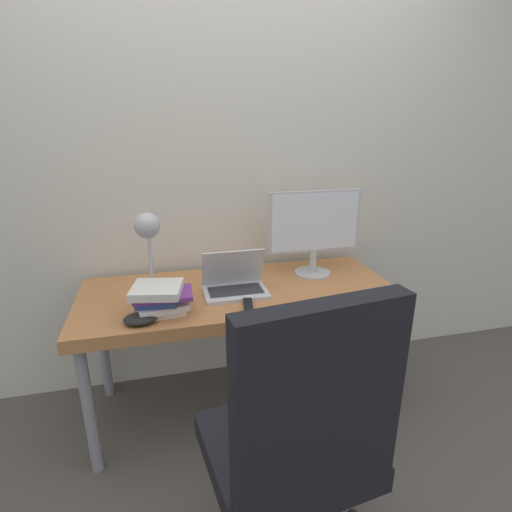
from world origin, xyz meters
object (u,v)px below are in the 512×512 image
at_px(game_controller, 141,318).
at_px(desk_lamp, 149,239).
at_px(monitor, 314,228).
at_px(book_stack, 160,299).
at_px(office_chair, 299,437).
at_px(laptop, 235,284).

bearing_deg(game_controller, desk_lamp, 71.93).
relative_size(monitor, book_stack, 1.85).
xyz_separation_m(desk_lamp, office_chair, (0.41, -0.83, -0.42)).
relative_size(desk_lamp, book_stack, 1.61).
bearing_deg(desk_lamp, office_chair, -63.62).
height_order(laptop, book_stack, laptop).
height_order(office_chair, game_controller, office_chair).
xyz_separation_m(laptop, game_controller, (-0.44, -0.22, -0.03)).
bearing_deg(desk_lamp, laptop, 6.59).
bearing_deg(office_chair, monitor, 66.72).
bearing_deg(monitor, desk_lamp, -167.61).
xyz_separation_m(monitor, office_chair, (-0.44, -1.02, -0.36)).
xyz_separation_m(office_chair, book_stack, (-0.38, 0.72, 0.17)).
relative_size(desk_lamp, game_controller, 3.10).
relative_size(office_chair, book_stack, 4.03).
relative_size(book_stack, game_controller, 1.92).
xyz_separation_m(desk_lamp, game_controller, (-0.06, -0.17, -0.29)).
bearing_deg(book_stack, desk_lamp, 104.19).
bearing_deg(monitor, game_controller, -158.44).
distance_m(book_stack, game_controller, 0.12).
distance_m(office_chair, book_stack, 0.84).
bearing_deg(desk_lamp, book_stack, -75.81).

